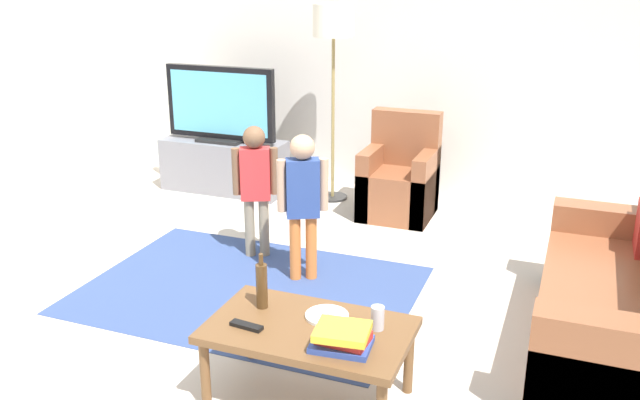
# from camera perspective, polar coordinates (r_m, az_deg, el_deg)

# --- Properties ---
(ground) EXTENTS (7.80, 7.80, 0.00)m
(ground) POSITION_cam_1_polar(r_m,az_deg,el_deg) (4.21, -3.01, -10.92)
(ground) COLOR beige
(wall_back) EXTENTS (6.00, 0.12, 2.70)m
(wall_back) POSITION_cam_1_polar(r_m,az_deg,el_deg) (6.54, 7.82, 12.30)
(wall_back) COLOR silver
(wall_back) RESTS_ON ground
(area_rug) EXTENTS (2.20, 1.60, 0.01)m
(area_rug) POSITION_cam_1_polar(r_m,az_deg,el_deg) (4.72, -5.92, -7.42)
(area_rug) COLOR #33477A
(area_rug) RESTS_ON ground
(tv_stand) EXTENTS (1.20, 0.44, 0.50)m
(tv_stand) POSITION_cam_1_polar(r_m,az_deg,el_deg) (6.71, -7.98, 2.82)
(tv_stand) COLOR slate
(tv_stand) RESTS_ON ground
(tv) EXTENTS (1.10, 0.28, 0.71)m
(tv) POSITION_cam_1_polar(r_m,az_deg,el_deg) (6.55, -8.31, 7.85)
(tv) COLOR black
(tv) RESTS_ON tv_stand
(couch) EXTENTS (0.80, 1.80, 0.86)m
(couch) POSITION_cam_1_polar(r_m,az_deg,el_deg) (4.24, 24.48, -8.12)
(couch) COLOR brown
(couch) RESTS_ON ground
(armchair) EXTENTS (0.60, 0.60, 0.90)m
(armchair) POSITION_cam_1_polar(r_m,az_deg,el_deg) (6.03, 6.69, 1.52)
(armchair) COLOR brown
(armchair) RESTS_ON ground
(floor_lamp) EXTENTS (0.36, 0.36, 1.78)m
(floor_lamp) POSITION_cam_1_polar(r_m,az_deg,el_deg) (6.16, 1.13, 13.88)
(floor_lamp) COLOR #262626
(floor_lamp) RESTS_ON ground
(child_near_tv) EXTENTS (0.31, 0.20, 1.01)m
(child_near_tv) POSITION_cam_1_polar(r_m,az_deg,el_deg) (5.04, -5.41, 1.72)
(child_near_tv) COLOR gray
(child_near_tv) RESTS_ON ground
(child_center) EXTENTS (0.32, 0.21, 1.04)m
(child_center) POSITION_cam_1_polar(r_m,az_deg,el_deg) (4.63, -1.45, 0.47)
(child_center) COLOR orange
(child_center) RESTS_ON ground
(coffee_table) EXTENTS (1.00, 0.60, 0.42)m
(coffee_table) POSITION_cam_1_polar(r_m,az_deg,el_deg) (3.43, -0.94, -11.21)
(coffee_table) COLOR brown
(coffee_table) RESTS_ON ground
(book_stack) EXTENTS (0.29, 0.24, 0.11)m
(book_stack) POSITION_cam_1_polar(r_m,az_deg,el_deg) (3.21, 1.88, -11.39)
(book_stack) COLOR #334CA5
(book_stack) RESTS_ON coffee_table
(bottle) EXTENTS (0.06, 0.06, 0.30)m
(bottle) POSITION_cam_1_polar(r_m,az_deg,el_deg) (3.54, -4.88, -7.08)
(bottle) COLOR #4C3319
(bottle) RESTS_ON coffee_table
(tv_remote) EXTENTS (0.17, 0.07, 0.02)m
(tv_remote) POSITION_cam_1_polar(r_m,az_deg,el_deg) (3.41, -6.15, -10.38)
(tv_remote) COLOR black
(tv_remote) RESTS_ON coffee_table
(soda_can) EXTENTS (0.07, 0.07, 0.12)m
(soda_can) POSITION_cam_1_polar(r_m,az_deg,el_deg) (3.37, 4.82, -9.77)
(soda_can) COLOR silver
(soda_can) RESTS_ON coffee_table
(plate) EXTENTS (0.22, 0.22, 0.02)m
(plate) POSITION_cam_1_polar(r_m,az_deg,el_deg) (3.49, 0.58, -9.63)
(plate) COLOR white
(plate) RESTS_ON coffee_table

